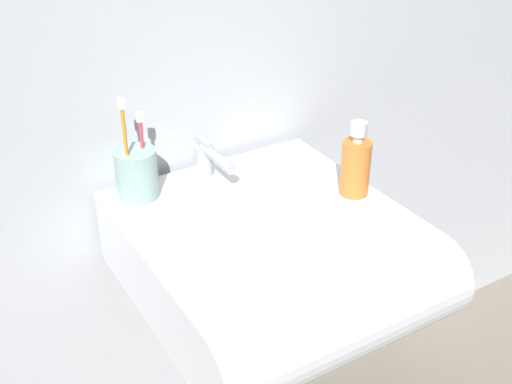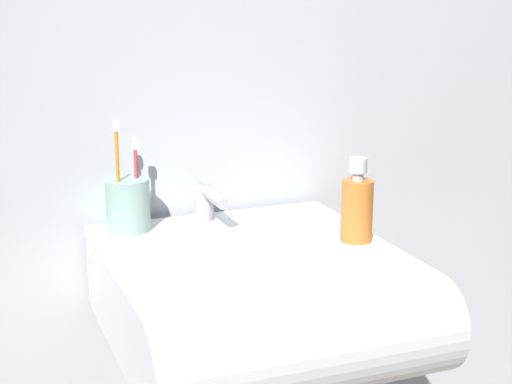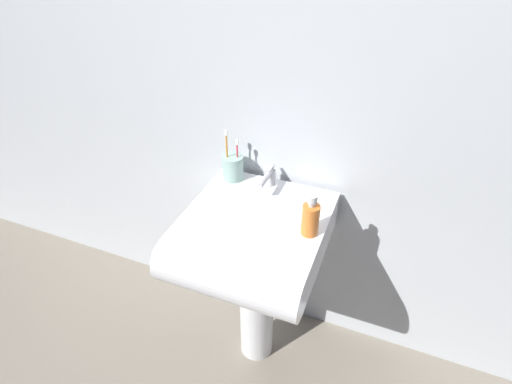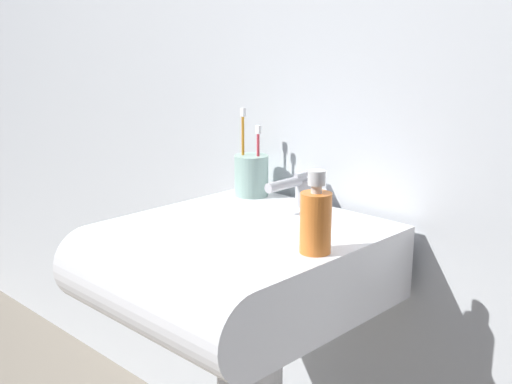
# 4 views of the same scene
# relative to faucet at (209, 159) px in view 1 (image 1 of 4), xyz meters

# --- Properties ---
(sink_basin) EXTENTS (0.50, 0.56, 0.16)m
(sink_basin) POSITION_rel_faucet_xyz_m (0.02, -0.23, -0.12)
(sink_basin) COLOR white
(sink_basin) RESTS_ON sink_pedestal
(faucet) EXTENTS (0.04, 0.15, 0.08)m
(faucet) POSITION_rel_faucet_xyz_m (0.00, 0.00, 0.00)
(faucet) COLOR #B7B7BC
(faucet) RESTS_ON sink_basin
(toothbrush_cup) EXTENTS (0.08, 0.08, 0.21)m
(toothbrush_cup) POSITION_rel_faucet_xyz_m (-0.15, 0.01, 0.01)
(toothbrush_cup) COLOR #99BFB2
(toothbrush_cup) RESTS_ON sink_basin
(soap_bottle) EXTENTS (0.06, 0.06, 0.15)m
(soap_bottle) POSITION_rel_faucet_xyz_m (0.22, -0.20, 0.02)
(soap_bottle) COLOR orange
(soap_bottle) RESTS_ON sink_basin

